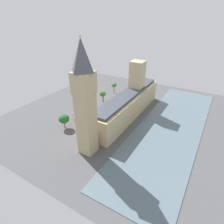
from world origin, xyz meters
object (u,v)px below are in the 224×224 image
Objects in this scene: plane_tree_by_river_gate at (103,94)px; plane_tree_far_end at (114,85)px; double_decker_bus_opposite_hall at (101,111)px; street_lamp_slot_11 at (73,115)px; street_lamp_slot_10 at (103,96)px; pedestrian_leading at (107,119)px; parliament_building at (129,102)px; double_decker_bus_midblock at (86,119)px; clock_tower at (85,100)px; plane_tree_kerbside at (64,119)px; car_white_under_trees at (121,99)px; car_black_near_tower at (112,105)px; car_yellow_cab_trailing at (114,102)px; car_silver_corner at (127,95)px.

plane_tree_far_end is at bearing -84.39° from plane_tree_by_river_gate.
street_lamp_slot_11 is at bearing 59.46° from double_decker_bus_opposite_hall.
street_lamp_slot_11 is (0.40, 35.44, -0.49)m from street_lamp_slot_10.
double_decker_bus_opposite_hall is 9.02m from pedestrian_leading.
parliament_building is 37.68m from street_lamp_slot_11.
plane_tree_by_river_gate is (8.20, -31.78, 4.19)m from double_decker_bus_midblock.
parliament_building is at bearing -90.43° from clock_tower.
street_lamp_slot_10 is (0.60, -44.13, -1.40)m from plane_tree_kerbside.
street_lamp_slot_11 is (0.86, 33.97, -2.60)m from plane_tree_by_river_gate.
street_lamp_slot_11 reaches higher than car_white_under_trees.
street_lamp_slot_11 is at bearing -102.72° from car_black_near_tower.
parliament_building is 19.80m from double_decker_bus_opposite_hall.
plane_tree_far_end reaches higher than car_yellow_cab_trailing.
car_black_near_tower is at bearing 161.07° from plane_tree_by_river_gate.
plane_tree_by_river_gate reaches higher than car_yellow_cab_trailing.
plane_tree_by_river_gate reaches higher than car_white_under_trees.
parliament_building is 28.48m from street_lamp_slot_10.
car_silver_corner is at bearing -90.17° from double_decker_bus_opposite_hall.
pedestrian_leading is 46.76m from plane_tree_far_end.
double_decker_bus_opposite_hall reaches higher than car_silver_corner.
car_black_near_tower is 0.68× the size of street_lamp_slot_10.
parliament_building is 10.77× the size of street_lamp_slot_10.
double_decker_bus_opposite_hall is at bearing 118.62° from street_lamp_slot_10.
car_yellow_cab_trailing is (1.40, 7.95, 0.00)m from car_white_under_trees.
parliament_building is 12.23× the size of street_lamp_slot_11.
double_decker_bus_opposite_hall is at bearing -51.16° from pedestrian_leading.
pedestrian_leading is 0.17× the size of plane_tree_kerbside.
plane_tree_by_river_gate is at bearing 107.43° from street_lamp_slot_10.
street_lamp_slot_10 is 35.45m from street_lamp_slot_11.
car_yellow_cab_trailing is 0.98× the size of car_black_near_tower.
clock_tower is at bearing 104.24° from car_silver_corner.
car_yellow_cab_trailing is at bearing 107.69° from car_black_near_tower.
plane_tree_kerbside is at bearing 70.97° from double_decker_bus_opposite_hall.
car_black_near_tower is 3.10× the size of pedestrian_leading.
car_silver_corner is 0.91× the size of car_yellow_cab_trailing.
parliament_building is 18.65m from car_black_near_tower.
double_decker_bus_opposite_hall is at bearing 119.50° from plane_tree_by_river_gate.
parliament_building is at bearing 162.84° from plane_tree_by_river_gate.
double_decker_bus_midblock is 1.19× the size of plane_tree_kerbside.
car_white_under_trees is 8.07m from car_yellow_cab_trailing.
car_yellow_cab_trailing is 46.49m from plane_tree_kerbside.
plane_tree_kerbside is at bearing 54.41° from double_decker_bus_midblock.
clock_tower is at bearing 115.77° from street_lamp_slot_10.
plane_tree_kerbside is 1.30× the size of street_lamp_slot_10.
street_lamp_slot_11 is at bearing 43.98° from parliament_building.
car_yellow_cab_trailing is 21.89m from plane_tree_far_end.
plane_tree_by_river_gate is (9.96, -3.42, 5.93)m from car_black_near_tower.
car_black_near_tower is 0.44× the size of double_decker_bus_opposite_hall.
car_silver_corner is 55.36m from street_lamp_slot_11.
clock_tower is 8.09× the size of street_lamp_slot_10.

